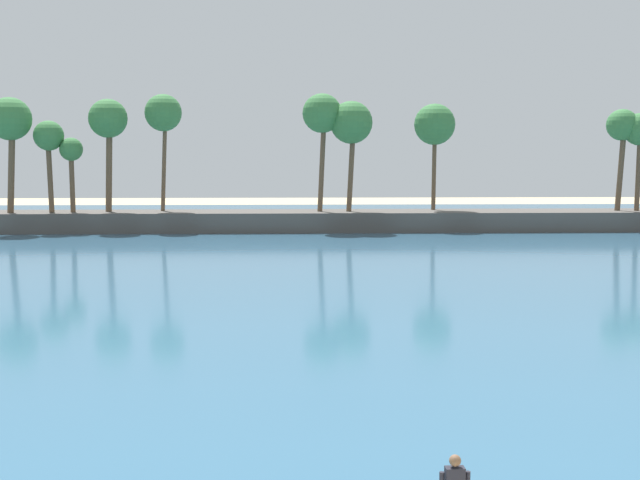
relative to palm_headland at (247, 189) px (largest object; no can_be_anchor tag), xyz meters
name	(u,v)px	position (x,y,z in m)	size (l,w,h in m)	color
sea	(269,244)	(2.18, -11.03, -3.78)	(220.00, 102.12, 0.06)	#33607F
palm_headland	(247,189)	(0.00, 0.00, 0.00)	(100.78, 6.41, 13.29)	#514C47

